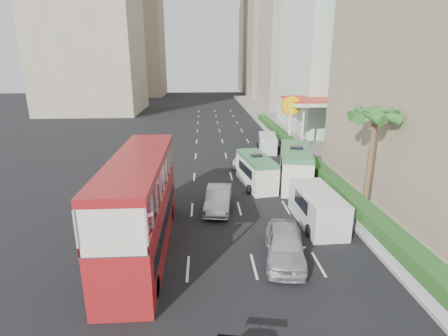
{
  "coord_description": "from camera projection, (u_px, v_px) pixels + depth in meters",
  "views": [
    {
      "loc": [
        -2.74,
        -16.72,
        9.52
      ],
      "look_at": [
        -1.5,
        4.0,
        3.2
      ],
      "focal_mm": 28.0,
      "sensor_mm": 36.0,
      "label": 1
    }
  ],
  "objects": [
    {
      "name": "hedge",
      "position": [
        301.0,
        152.0,
        32.17
      ],
      "size": [
        1.1,
        44.0,
        0.7
      ],
      "primitive_type": "cube",
      "color": "#2D6626",
      "rests_on": "kerb_wall"
    },
    {
      "name": "shell_station",
      "position": [
        313.0,
        123.0,
        40.63
      ],
      "size": [
        6.5,
        8.0,
        5.5
      ],
      "primitive_type": "cube",
      "color": "silver",
      "rests_on": "ground"
    },
    {
      "name": "tower_left_b",
      "position": [
        132.0,
        11.0,
        96.87
      ],
      "size": [
        16.0,
        16.0,
        46.0
      ],
      "primitive_type": "cube",
      "color": "tan",
      "rests_on": "ground"
    },
    {
      "name": "car_silver_lane_b",
      "position": [
        284.0,
        259.0,
        17.58
      ],
      "size": [
        2.66,
        4.98,
        1.61
      ],
      "primitive_type": "imported",
      "rotation": [
        0.0,
        0.0,
        -0.16
      ],
      "color": "silver",
      "rests_on": "ground"
    },
    {
      "name": "tower_far_b",
      "position": [
        262.0,
        28.0,
        113.35
      ],
      "size": [
        14.0,
        14.0,
        40.0
      ],
      "primitive_type": "cube",
      "color": "#B2A38C",
      "rests_on": "ground"
    },
    {
      "name": "minibus_far",
      "position": [
        295.0,
        166.0,
        28.02
      ],
      "size": [
        3.49,
        6.97,
        2.96
      ],
      "primitive_type": "cube",
      "rotation": [
        0.0,
        0.0,
        -0.2
      ],
      "color": "silver",
      "rests_on": "ground"
    },
    {
      "name": "car_silver_lane_a",
      "position": [
        219.0,
        209.0,
        23.59
      ],
      "size": [
        2.13,
        4.68,
        1.49
      ],
      "primitive_type": "imported",
      "rotation": [
        0.0,
        0.0,
        -0.13
      ],
      "color": "silver",
      "rests_on": "ground"
    },
    {
      "name": "ground_plane",
      "position": [
        256.0,
        245.0,
        18.9
      ],
      "size": [
        200.0,
        200.0,
        0.0
      ],
      "primitive_type": "plane",
      "color": "black",
      "rests_on": "ground"
    },
    {
      "name": "double_decker_bus",
      "position": [
        141.0,
        205.0,
        17.82
      ],
      "size": [
        2.5,
        11.0,
        5.06
      ],
      "primitive_type": "cube",
      "color": "maroon",
      "rests_on": "ground"
    },
    {
      "name": "kerb_wall",
      "position": [
        300.0,
        161.0,
        32.42
      ],
      "size": [
        0.3,
        44.0,
        1.0
      ],
      "primitive_type": "cube",
      "color": "silver",
      "rests_on": "sidewalk"
    },
    {
      "name": "panel_van_far",
      "position": [
        267.0,
        143.0,
        38.69
      ],
      "size": [
        2.35,
        4.7,
        1.8
      ],
      "primitive_type": "cube",
      "rotation": [
        0.0,
        0.0,
        -0.12
      ],
      "color": "silver",
      "rests_on": "ground"
    },
    {
      "name": "sidewalk",
      "position": [
        298.0,
        141.0,
        43.26
      ],
      "size": [
        6.0,
        120.0,
        0.18
      ],
      "primitive_type": "cube",
      "color": "#99968C",
      "rests_on": "ground"
    },
    {
      "name": "panel_van_near",
      "position": [
        317.0,
        208.0,
        21.2
      ],
      "size": [
        2.27,
        5.26,
        2.08
      ],
      "primitive_type": "cube",
      "rotation": [
        0.0,
        0.0,
        0.04
      ],
      "color": "silver",
      "rests_on": "ground"
    },
    {
      "name": "minibus_near",
      "position": [
        256.0,
        171.0,
        27.78
      ],
      "size": [
        2.7,
        5.67,
        2.41
      ],
      "primitive_type": "cube",
      "rotation": [
        0.0,
        0.0,
        0.17
      ],
      "color": "silver",
      "rests_on": "ground"
    },
    {
      "name": "tower_far_a",
      "position": [
        276.0,
        12.0,
        91.76
      ],
      "size": [
        14.0,
        14.0,
        44.0
      ],
      "primitive_type": "cube",
      "color": "tan",
      "rests_on": "ground"
    },
    {
      "name": "van_asset",
      "position": [
        247.0,
        165.0,
        33.56
      ],
      "size": [
        3.43,
        5.64,
        1.46
      ],
      "primitive_type": "imported",
      "rotation": [
        0.0,
        0.0,
        -0.2
      ],
      "color": "silver",
      "rests_on": "ground"
    },
    {
      "name": "palm_tree",
      "position": [
        370.0,
        163.0,
        22.18
      ],
      "size": [
        0.36,
        0.36,
        6.4
      ],
      "primitive_type": "cylinder",
      "color": "brown",
      "rests_on": "sidewalk"
    }
  ]
}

